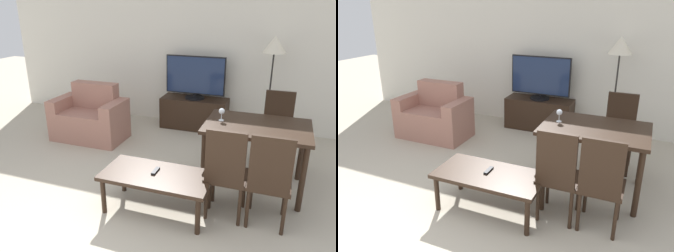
% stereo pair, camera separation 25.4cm
% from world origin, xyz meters
% --- Properties ---
extents(wall_back, '(7.32, 0.06, 2.70)m').
position_xyz_m(wall_back, '(0.00, 3.96, 1.35)').
color(wall_back, silver).
rests_on(wall_back, ground_plane).
extents(armchair, '(1.10, 0.65, 0.85)m').
position_xyz_m(armchair, '(-1.36, 2.68, 0.32)').
color(armchair, '#9E6B5B').
rests_on(armchair, ground_plane).
extents(tv_stand, '(1.10, 0.43, 0.52)m').
position_xyz_m(tv_stand, '(0.04, 3.67, 0.26)').
color(tv_stand, black).
rests_on(tv_stand, ground_plane).
extents(tv, '(0.98, 0.32, 0.70)m').
position_xyz_m(tv, '(0.04, 3.67, 0.87)').
color(tv, black).
rests_on(tv, tv_stand).
extents(coffee_table, '(1.09, 0.55, 0.42)m').
position_xyz_m(coffee_table, '(0.33, 1.22, 0.37)').
color(coffee_table, black).
rests_on(coffee_table, ground_plane).
extents(dining_table, '(1.13, 0.81, 0.76)m').
position_xyz_m(dining_table, '(1.20, 2.05, 0.66)').
color(dining_table, black).
rests_on(dining_table, ground_plane).
extents(dining_chair_near, '(0.40, 0.40, 0.96)m').
position_xyz_m(dining_chair_near, '(1.00, 1.34, 0.52)').
color(dining_chair_near, black).
rests_on(dining_chair_near, ground_plane).
extents(dining_chair_far, '(0.40, 0.40, 0.96)m').
position_xyz_m(dining_chair_far, '(1.40, 2.77, 0.52)').
color(dining_chair_far, black).
rests_on(dining_chair_far, ground_plane).
extents(dining_chair_near_right, '(0.40, 0.40, 0.96)m').
position_xyz_m(dining_chair_near_right, '(1.40, 1.34, 0.52)').
color(dining_chair_near_right, black).
rests_on(dining_chair_near_right, ground_plane).
extents(floor_lamp, '(0.34, 0.34, 1.59)m').
position_xyz_m(floor_lamp, '(1.23, 3.54, 1.38)').
color(floor_lamp, black).
rests_on(floor_lamp, ground_plane).
extents(remote_primary, '(0.04, 0.15, 0.02)m').
position_xyz_m(remote_primary, '(0.31, 1.26, 0.43)').
color(remote_primary, black).
rests_on(remote_primary, coffee_table).
extents(wine_glass_left, '(0.07, 0.07, 0.15)m').
position_xyz_m(wine_glass_left, '(0.80, 2.06, 0.86)').
color(wine_glass_left, silver).
rests_on(wine_glass_left, dining_table).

